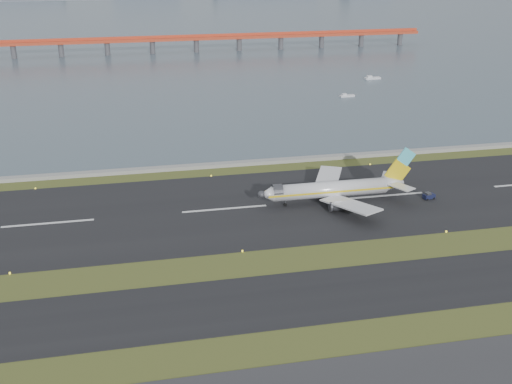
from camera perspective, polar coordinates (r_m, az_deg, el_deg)
ground at (r=124.46m, az=-0.57°, el=-6.90°), size 1000.00×1000.00×0.00m
taxiway_strip at (r=114.27m, az=0.62°, el=-9.71°), size 1000.00×18.00×0.10m
runway_strip at (r=151.03m, az=-2.80°, el=-1.52°), size 1000.00×45.00×0.10m
seawall at (r=178.56m, az=-4.35°, el=2.35°), size 1000.00×2.50×1.00m
bay_water at (r=570.63m, az=-10.01°, el=15.47°), size 1400.00×800.00×1.30m
red_pier at (r=363.27m, az=-5.34°, el=13.40°), size 260.00×5.00×10.20m
airliner at (r=154.67m, az=7.12°, el=0.27°), size 38.52×32.89×12.80m
pushback_tug at (r=161.82m, az=15.10°, el=-0.34°), size 3.07×2.14×1.80m
workboat_near at (r=261.43m, az=8.06°, el=8.47°), size 6.22×2.50×1.47m
workboat_far at (r=296.63m, az=10.27°, el=9.94°), size 7.51×3.01×1.78m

